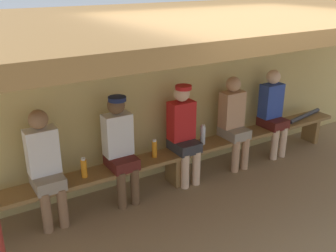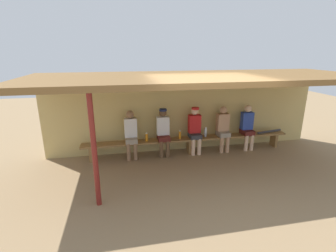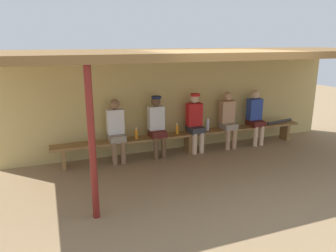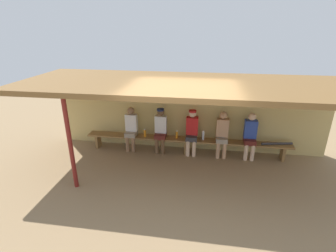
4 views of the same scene
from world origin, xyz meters
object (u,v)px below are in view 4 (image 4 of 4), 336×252
bench (186,141)px  player_shirtless_tan (222,132)px  water_bottle_blue (177,135)px  player_middle (161,128)px  baseball_bat (277,144)px  player_rightmost (250,134)px  player_in_blue (192,130)px  water_bottle_clear (203,135)px  support_post (70,145)px  player_near_post (131,127)px  water_bottle_orange (145,133)px

bench → player_shirtless_tan: (1.03, 0.00, 0.34)m
bench → water_bottle_blue: size_ratio=24.94×
player_middle → baseball_bat: bearing=-0.1°
player_shirtless_tan → player_middle: bearing=180.0°
player_shirtless_tan → player_rightmost: same height
player_in_blue → water_bottle_clear: size_ratio=4.75×
support_post → player_shirtless_tan: (3.44, 2.10, -0.37)m
support_post → player_near_post: (0.76, 2.10, -0.37)m
player_middle → baseball_bat: player_middle is taller
bench → water_bottle_orange: bearing=-178.9°
player_in_blue → water_bottle_orange: size_ratio=5.53×
player_in_blue → player_rightmost: (1.64, -0.00, -0.02)m
support_post → baseball_bat: bearing=22.9°
player_in_blue → water_bottle_clear: bearing=2.9°
support_post → water_bottle_blue: 3.06m
player_in_blue → water_bottle_blue: size_ratio=5.59×
support_post → player_shirtless_tan: support_post is taller
support_post → player_near_post: support_post is taller
player_rightmost → water_bottle_blue: bearing=179.7°
bench → player_rightmost: bearing=0.1°
support_post → player_rightmost: (4.22, 2.10, -0.37)m
water_bottle_orange → water_bottle_clear: water_bottle_clear is taller
player_middle → water_bottle_blue: 0.51m
player_shirtless_tan → player_middle: (-1.78, 0.00, 0.02)m
player_shirtless_tan → water_bottle_clear: 0.55m
player_near_post → baseball_bat: player_near_post is taller
bench → water_bottle_orange: 1.25m
player_in_blue → player_shirtless_tan: player_in_blue is taller
player_in_blue → player_middle: 0.92m
support_post → water_bottle_clear: support_post is taller
player_shirtless_tan → player_middle: size_ratio=0.99×
player_near_post → player_rightmost: 3.46m
water_bottle_blue → water_bottle_orange: bearing=-177.8°
water_bottle_orange → player_shirtless_tan: bearing=0.7°
player_rightmost → water_bottle_orange: 3.04m
player_near_post → water_bottle_blue: bearing=0.4°
water_bottle_clear → baseball_bat: size_ratio=0.33×
player_in_blue → water_bottle_orange: bearing=-178.9°
bench → player_middle: (-0.76, 0.00, 0.36)m
bench → player_shirtless_tan: 1.08m
player_near_post → water_bottle_clear: bearing=0.5°
player_in_blue → player_shirtless_tan: (0.86, -0.00, -0.02)m
bench → player_near_post: player_near_post is taller
player_near_post → water_bottle_clear: player_near_post is taller
baseball_bat → bench: bearing=169.3°
water_bottle_clear → water_bottle_blue: bearing=-179.5°
water_bottle_blue → baseball_bat: 2.83m
water_bottle_clear → baseball_bat: water_bottle_clear is taller
player_rightmost → player_near_post: bearing=180.0°
player_in_blue → baseball_bat: (2.39, -0.00, -0.25)m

